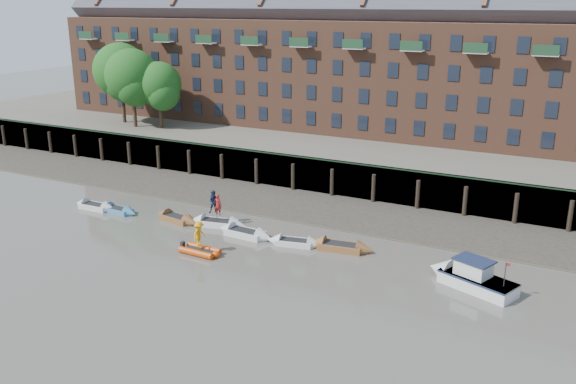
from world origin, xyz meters
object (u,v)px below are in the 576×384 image
Objects in this scene: rowboat_3 at (217,223)px; rowboat_5 at (294,242)px; rowboat_0 at (95,206)px; rowboat_6 at (341,247)px; rowboat_4 at (245,233)px; motor_launch at (464,275)px; rowboat_2 at (177,218)px; person_rower_a at (218,205)px; rib_tender at (201,251)px; person_rower_b at (214,202)px; person_rib_crew at (199,234)px; rowboat_1 at (118,210)px.

rowboat_5 is at bearing -17.05° from rowboat_3.
rowboat_6 is (22.36, 1.31, 0.02)m from rowboat_0.
motor_launch is (16.61, -0.73, 0.37)m from rowboat_4.
rowboat_0 is at bearing -164.45° from rowboat_2.
person_rower_a is at bearing 171.78° from rowboat_6.
rowboat_2 is 7.39m from rib_tender.
rib_tender is (-0.98, -4.36, -0.02)m from rowboat_4.
rib_tender is 1.82× the size of person_rower_a.
rowboat_3 is (11.69, 1.37, 0.02)m from rowboat_0.
rib_tender is at bearing 110.49° from person_rower_a.
rowboat_4 is 2.88× the size of person_rower_a.
motor_launch is 3.64× the size of person_rower_a.
person_rower_b is at bearing 165.06° from rowboat_4.
motor_launch is 3.29× the size of person_rower_b.
motor_launch is at bearing 174.18° from person_rower_a.
motor_launch is at bearing 7.58° from rowboat_2.
rowboat_4 is 0.79× the size of motor_launch.
rowboat_0 is at bearing 73.07° from person_rib_crew.
person_rower_b is (-3.57, 1.18, 1.62)m from rowboat_4.
motor_launch is at bearing -17.35° from rowboat_6.
rowboat_2 is 0.74× the size of motor_launch.
person_rower_a is 5.62m from person_rib_crew.
person_rower_a reaches higher than rowboat_6.
rowboat_4 is 4.59m from person_rib_crew.
rowboat_0 is 11.96m from person_rower_a.
rowboat_3 is (3.57, 0.60, 0.02)m from rowboat_2.
rowboat_2 is at bearing 49.07° from person_rib_crew.
rowboat_0 is 1.07× the size of rowboat_1.
rowboat_1 is 0.82× the size of rowboat_6.
rowboat_4 is at bearing 179.00° from rowboat_6.
person_rib_crew is at bearing 109.02° from person_rower_a.
person_rower_a is (-19.68, 1.72, 1.16)m from motor_launch.
rowboat_1 is 9.37m from rowboat_3.
rowboat_1 is 1.33× the size of rib_tender.
rowboat_0 is 0.88× the size of rowboat_6.
rowboat_3 is 19.83m from motor_launch.
rowboat_5 is 7.96m from person_rower_b.
rowboat_5 is at bearing -175.66° from rowboat_6.
person_rower_b is (-20.18, 1.91, 1.25)m from motor_launch.
rowboat_2 is at bearing -179.27° from rowboat_4.
motor_launch is (23.33, -1.04, 0.39)m from rowboat_2.
person_rower_a is 0.54m from person_rower_b.
person_rower_a is at bearing 34.89° from rowboat_3.
rowboat_4 reaches higher than rib_tender.
rowboat_0 is at bearing 169.91° from rowboat_5.
person_rower_a is at bearing 165.50° from rowboat_4.
person_rower_b is (11.27, 1.64, 1.65)m from rowboat_0.
rowboat_0 is 2.34× the size of person_rib_crew.
person_rower_a is (-2.09, 5.35, 1.55)m from rib_tender.
person_rower_a is at bearing 20.70° from rowboat_2.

